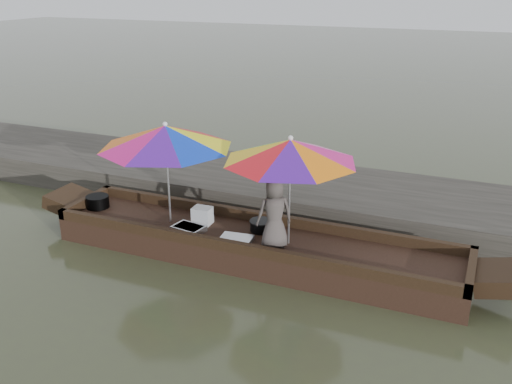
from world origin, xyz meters
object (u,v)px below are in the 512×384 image
at_px(umbrella_bow, 168,173).
at_px(tray_scallop, 236,239).
at_px(vendor, 274,213).
at_px(charcoal_grill, 261,226).
at_px(tray_crayfish, 189,229).
at_px(boat_hull, 253,247).
at_px(umbrella_stern, 289,191).
at_px(cooking_pot, 98,202).
at_px(supply_bag, 202,216).

bearing_deg(umbrella_bow, tray_scallop, -10.97).
bearing_deg(vendor, charcoal_grill, -83.73).
height_order(charcoal_grill, vendor, vendor).
bearing_deg(tray_crayfish, umbrella_bow, 153.25).
distance_m(tray_crayfish, tray_scallop, 0.77).
bearing_deg(tray_scallop, boat_hull, 55.72).
bearing_deg(umbrella_stern, cooking_pot, 179.38).
relative_size(tray_crayfish, charcoal_grill, 1.42).
distance_m(tray_crayfish, umbrella_stern, 1.66).
xyz_separation_m(tray_crayfish, tray_scallop, (0.77, -0.01, -0.01)).
bearing_deg(boat_hull, tray_scallop, -124.28).
bearing_deg(tray_scallop, supply_bag, 153.59).
distance_m(umbrella_bow, umbrella_stern, 1.91).
xyz_separation_m(cooking_pot, umbrella_stern, (3.29, -0.04, 0.68)).
distance_m(boat_hull, vendor, 0.81).
relative_size(boat_hull, tray_crayfish, 13.39).
bearing_deg(umbrella_stern, charcoal_grill, 156.24).
distance_m(tray_crayfish, vendor, 1.40).
xyz_separation_m(charcoal_grill, supply_bag, (-0.91, -0.10, 0.06)).
height_order(cooking_pot, charcoal_grill, cooking_pot).
height_order(charcoal_grill, umbrella_stern, umbrella_stern).
relative_size(tray_crayfish, umbrella_bow, 0.23).
relative_size(vendor, umbrella_bow, 0.51).
distance_m(boat_hull, tray_crayfish, 0.98).
xyz_separation_m(boat_hull, umbrella_bow, (-1.37, 0.00, 0.95)).
height_order(boat_hull, supply_bag, supply_bag).
xyz_separation_m(boat_hull, tray_crayfish, (-0.93, -0.22, 0.22)).
distance_m(boat_hull, cooking_pot, 2.77).
bearing_deg(charcoal_grill, cooking_pot, -176.11).
xyz_separation_m(charcoal_grill, umbrella_stern, (0.51, -0.22, 0.70)).
relative_size(tray_scallop, supply_bag, 1.60).
height_order(cooking_pot, tray_scallop, cooking_pot).
height_order(boat_hull, tray_scallop, tray_scallop).
bearing_deg(boat_hull, charcoal_grill, 83.56).
distance_m(boat_hull, supply_bag, 0.95).
relative_size(charcoal_grill, umbrella_bow, 0.16).
relative_size(cooking_pot, tray_crayfish, 0.81).
bearing_deg(umbrella_stern, tray_crayfish, -171.41).
xyz_separation_m(tray_scallop, charcoal_grill, (0.19, 0.46, 0.04)).
bearing_deg(tray_crayfish, umbrella_stern, 8.59).
bearing_deg(cooking_pot, tray_crayfish, -8.05).
relative_size(cooking_pot, umbrella_bow, 0.19).
relative_size(supply_bag, umbrella_stern, 0.15).
relative_size(charcoal_grill, supply_bag, 1.13).
relative_size(vendor, umbrella_stern, 0.55).
height_order(boat_hull, umbrella_stern, umbrella_stern).
distance_m(charcoal_grill, umbrella_bow, 1.58).
bearing_deg(cooking_pot, charcoal_grill, 3.89).
relative_size(tray_crayfish, umbrella_stern, 0.25).
height_order(cooking_pot, umbrella_stern, umbrella_stern).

